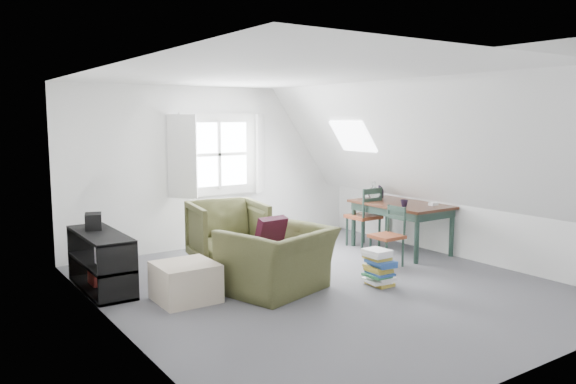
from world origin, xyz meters
TOP-DOWN VIEW (x-y plane):
  - floor at (0.00, 0.00)m, footprint 5.50×5.50m
  - ceiling at (0.00, 0.00)m, footprint 5.50×5.50m
  - wall_back at (0.00, 2.75)m, footprint 5.00×0.00m
  - wall_front at (0.00, -2.75)m, footprint 5.00×0.00m
  - wall_left at (-2.50, 0.00)m, footprint 0.00×5.50m
  - wall_right at (2.50, 0.00)m, footprint 0.00×5.50m
  - slope_left at (-1.55, 0.00)m, footprint 3.19×5.50m
  - slope_right at (1.55, 0.00)m, footprint 3.19×5.50m
  - dormer_window at (0.00, 2.68)m, footprint 1.71×0.35m
  - skylight at (1.55, 1.30)m, footprint 0.35×0.75m
  - armchair_near at (-0.59, 0.13)m, footprint 1.40×1.30m
  - armchair_far at (-0.49, 1.54)m, footprint 1.11×1.13m
  - throw_pillow at (-0.59, 0.28)m, footprint 0.38×0.24m
  - ottoman at (-1.61, 0.44)m, footprint 0.64×0.64m
  - dining_table at (2.07, 0.77)m, footprint 0.89×1.49m
  - demijohn at (1.92, 1.22)m, footprint 0.20×0.20m
  - vase_twigs at (2.17, 1.32)m, footprint 0.09×0.10m
  - cup at (1.82, 0.47)m, footprint 0.12×0.12m
  - paper_box at (2.27, 0.32)m, footprint 0.14×0.10m
  - dining_chair_far at (1.82, 1.29)m, footprint 0.45×0.45m
  - dining_chair_near at (1.31, 0.25)m, footprint 0.38×0.38m
  - media_shelf at (-2.26, 1.35)m, footprint 0.44×1.33m
  - electronics_box at (-2.26, 1.64)m, footprint 0.25×0.30m
  - magazine_stack at (0.56, -0.35)m, footprint 0.33×0.39m

SIDE VIEW (x-z plane):
  - floor at x=0.00m, z-range 0.00..0.00m
  - armchair_near at x=-0.59m, z-range -0.38..0.38m
  - armchair_far at x=-0.49m, z-range -0.45..0.45m
  - ottoman at x=-1.61m, z-range 0.00..0.42m
  - magazine_stack at x=0.56m, z-range 0.00..0.44m
  - media_shelf at x=-2.26m, z-range -0.03..0.65m
  - dining_chair_near at x=1.31m, z-range 0.02..0.84m
  - dining_chair_far at x=1.82m, z-range 0.02..0.97m
  - dining_table at x=2.07m, z-range 0.27..1.02m
  - throw_pillow at x=-0.59m, z-range 0.49..0.88m
  - cup at x=1.82m, z-range 0.69..0.80m
  - paper_box at x=2.27m, z-range 0.74..0.79m
  - electronics_box at x=-2.26m, z-range 0.67..0.88m
  - demijohn at x=1.92m, z-range 0.72..1.00m
  - vase_twigs at x=2.17m, z-range 0.55..1.24m
  - wall_back at x=0.00m, z-range -1.25..3.75m
  - wall_front at x=0.00m, z-range -1.25..3.75m
  - wall_left at x=-2.50m, z-range -1.50..4.00m
  - wall_right at x=2.50m, z-range -1.50..4.00m
  - dormer_window at x=0.00m, z-range 0.80..2.10m
  - skylight at x=1.55m, z-range 1.51..1.98m
  - slope_left at x=-1.55m, z-range -0.47..4.02m
  - slope_right at x=1.55m, z-range -0.47..4.02m
  - ceiling at x=0.00m, z-range 2.50..2.50m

